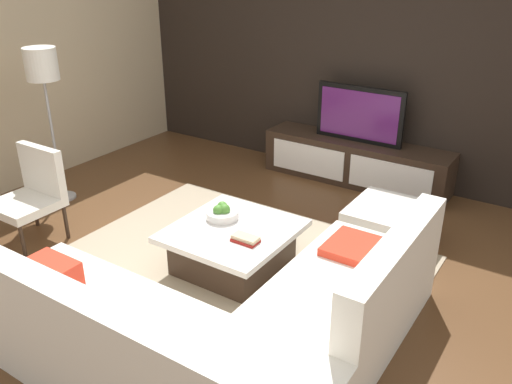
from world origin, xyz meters
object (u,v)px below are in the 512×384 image
media_console (356,162)px  television (360,114)px  coffee_table (233,247)px  accent_chair_near (33,190)px  fruit_bowl (222,213)px  book_stack (245,239)px  floor_lamp (43,74)px  ottoman (390,228)px  sectional_couch (223,328)px

media_console → television: bearing=90.0°
coffee_table → accent_chair_near: bearing=-162.9°
television → fruit_bowl: 2.25m
television → fruit_bowl: bearing=-97.3°
television → book_stack: bearing=-87.3°
television → floor_lamp: (-2.49, -2.18, 0.55)m
book_stack → ottoman: bearing=57.0°
ottoman → fruit_bowl: (-1.16, -0.96, 0.23)m
media_console → sectional_couch: 3.32m
media_console → coffee_table: 2.30m
sectional_couch → fruit_bowl: 1.36m
television → fruit_bowl: (-0.28, -2.20, -0.38)m
accent_chair_near → ottoman: 3.26m
ottoman → book_stack: (-0.77, -1.18, 0.20)m
coffee_table → ottoman: ottoman is taller
fruit_bowl → book_stack: 0.45m
ottoman → coffee_table: bearing=-132.8°
media_console → floor_lamp: (-2.49, -2.18, 1.11)m
media_console → book_stack: 2.43m
sectional_couch → fruit_bowl: sectional_couch is taller
television → coffee_table: size_ratio=1.02×
sectional_couch → media_console: bearing=99.1°
television → book_stack: 2.46m
media_console → coffee_table: (-0.10, -2.30, -0.05)m
sectional_couch → accent_chair_near: (-2.46, 0.41, 0.20)m
sectional_couch → accent_chair_near: 2.51m
media_console → ottoman: 1.52m
floor_lamp → ottoman: 3.68m
sectional_couch → ottoman: sectional_couch is taller
book_stack → coffee_table: bearing=149.9°
ottoman → fruit_bowl: bearing=-140.4°
ottoman → media_console: bearing=125.3°
coffee_table → book_stack: (0.21, -0.12, 0.20)m
media_console → fruit_bowl: 2.22m
accent_chair_near → book_stack: size_ratio=4.06×
book_stack → fruit_bowl: bearing=150.4°
media_console → ottoman: size_ratio=3.09×
television → ottoman: television is taller
fruit_bowl → media_console: bearing=82.7°
coffee_table → floor_lamp: floor_lamp is taller
accent_chair_near → ottoman: accent_chair_near is taller
media_console → coffee_table: media_console is taller
coffee_table → book_stack: size_ratio=4.67×
accent_chair_near → floor_lamp: size_ratio=0.54×
sectional_couch → accent_chair_near: bearing=170.5°
ottoman → book_stack: bearing=-123.0°
media_console → sectional_couch: (0.53, -3.28, 0.04)m
accent_chair_near → book_stack: (2.05, 0.44, -0.08)m
ottoman → book_stack: 1.42m
television → floor_lamp: bearing=-138.7°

